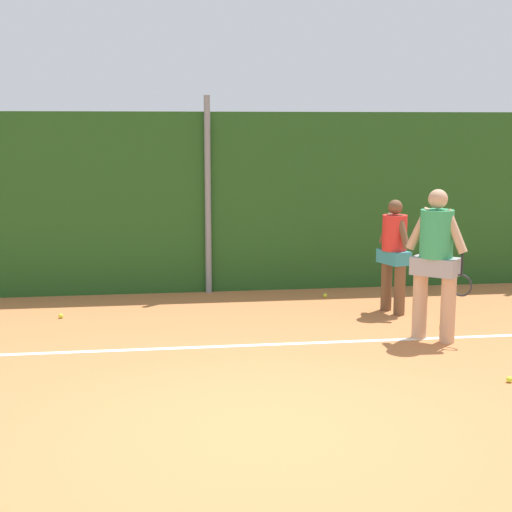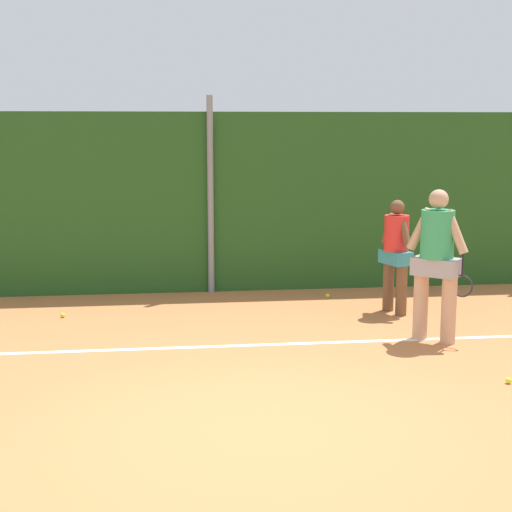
# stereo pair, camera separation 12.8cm
# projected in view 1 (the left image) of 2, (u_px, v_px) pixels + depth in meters

# --- Properties ---
(ground_plane) EXTENTS (30.33, 30.33, 0.00)m
(ground_plane) POSITION_uv_depth(u_px,v_px,m) (236.00, 368.00, 8.67)
(ground_plane) COLOR #C67542
(hedge_fence_backdrop) EXTENTS (19.71, 0.25, 2.88)m
(hedge_fence_backdrop) POSITION_uv_depth(u_px,v_px,m) (207.00, 203.00, 12.50)
(hedge_fence_backdrop) COLOR #23511E
(hedge_fence_backdrop) RESTS_ON ground_plane
(fence_post_center) EXTENTS (0.10, 0.10, 3.13)m
(fence_post_center) POSITION_uv_depth(u_px,v_px,m) (208.00, 196.00, 12.31)
(fence_post_center) COLOR gray
(fence_post_center) RESTS_ON ground_plane
(court_baseline_paint) EXTENTS (14.40, 0.10, 0.01)m
(court_baseline_paint) POSITION_uv_depth(u_px,v_px,m) (229.00, 346.00, 9.50)
(court_baseline_paint) COLOR white
(court_baseline_paint) RESTS_ON ground_plane
(player_midcourt) EXTENTS (0.70, 0.61, 1.90)m
(player_midcourt) POSITION_uv_depth(u_px,v_px,m) (436.00, 257.00, 9.61)
(player_midcourt) COLOR tan
(player_midcourt) RESTS_ON ground_plane
(player_backcourt_far) EXTENTS (0.41, 0.66, 1.63)m
(player_backcourt_far) POSITION_uv_depth(u_px,v_px,m) (394.00, 250.00, 11.08)
(player_backcourt_far) COLOR brown
(player_backcourt_far) RESTS_ON ground_plane
(tennis_ball_2) EXTENTS (0.07, 0.07, 0.07)m
(tennis_ball_2) POSITION_uv_depth(u_px,v_px,m) (61.00, 316.00, 10.88)
(tennis_ball_2) COLOR #CCDB33
(tennis_ball_2) RESTS_ON ground_plane
(tennis_ball_4) EXTENTS (0.07, 0.07, 0.07)m
(tennis_ball_4) POSITION_uv_depth(u_px,v_px,m) (509.00, 379.00, 8.17)
(tennis_ball_4) COLOR #CCDB33
(tennis_ball_4) RESTS_ON ground_plane
(tennis_ball_5) EXTENTS (0.07, 0.07, 0.07)m
(tennis_ball_5) POSITION_uv_depth(u_px,v_px,m) (325.00, 295.00, 12.19)
(tennis_ball_5) COLOR #CCDB33
(tennis_ball_5) RESTS_ON ground_plane
(tennis_ball_6) EXTENTS (0.07, 0.07, 0.07)m
(tennis_ball_6) POSITION_uv_depth(u_px,v_px,m) (442.00, 326.00, 10.36)
(tennis_ball_6) COLOR #CCDB33
(tennis_ball_6) RESTS_ON ground_plane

